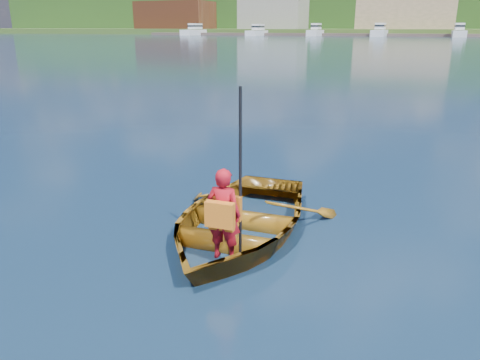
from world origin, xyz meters
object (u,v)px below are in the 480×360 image
object	(u,v)px
rowboat	(238,220)
marina_yachts	(405,32)
child_paddler	(224,214)
dock	(388,35)

from	to	relation	value
rowboat	marina_yachts	world-z (taller)	marina_yachts
rowboat	marina_yachts	xyz separation A→B (m)	(-4.72, 143.15, 1.16)
child_paddler	marina_yachts	bearing A→B (deg)	91.95
rowboat	child_paddler	bearing A→B (deg)	-78.76
marina_yachts	dock	bearing A→B (deg)	137.07
rowboat	dock	xyz separation A→B (m)	(-9.74, 147.82, 0.20)
rowboat	marina_yachts	distance (m)	143.23
rowboat	child_paddler	size ratio (longest dim) A/B	1.73
dock	marina_yachts	world-z (taller)	marina_yachts
rowboat	child_paddler	xyz separation A→B (m)	(0.18, -0.89, 0.46)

